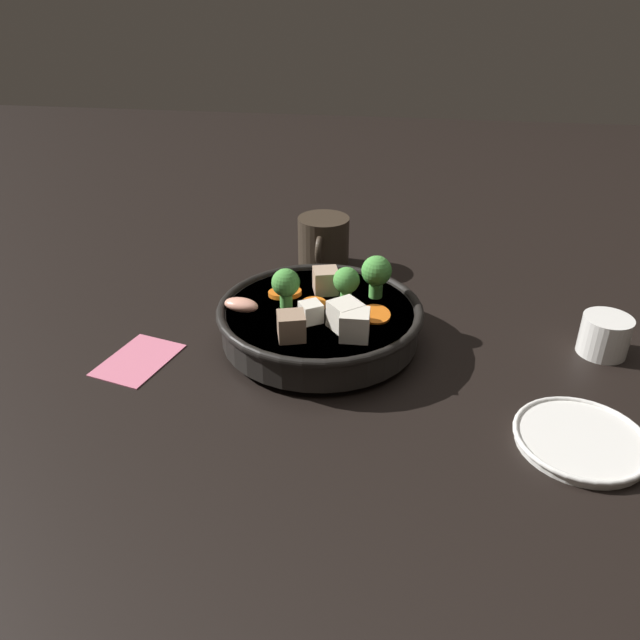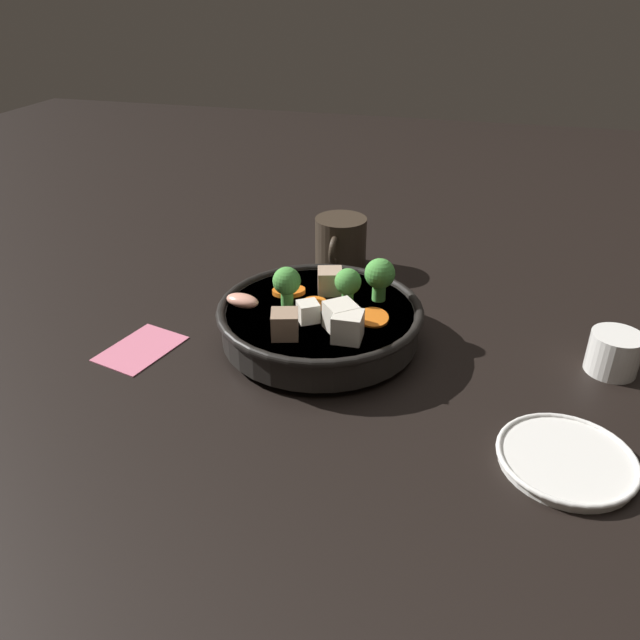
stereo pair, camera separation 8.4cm
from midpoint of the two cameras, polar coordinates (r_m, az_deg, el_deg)
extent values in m
plane|color=black|center=(0.86, -2.80, -2.13)|extent=(3.00, 3.00, 0.00)
cylinder|color=black|center=(0.85, -2.81, -1.84)|extent=(0.15, 0.15, 0.01)
cylinder|color=black|center=(0.84, -2.85, -0.33)|extent=(0.26, 0.26, 0.04)
torus|color=black|center=(0.83, -2.89, 0.92)|extent=(0.28, 0.28, 0.01)
cylinder|color=brown|center=(0.84, -2.87, 0.23)|extent=(0.25, 0.25, 0.02)
cylinder|color=orange|center=(0.84, -3.45, 1.38)|extent=(0.05, 0.05, 0.01)
cylinder|color=orange|center=(0.87, -5.99, 2.41)|extent=(0.06, 0.06, 0.01)
cylinder|color=orange|center=(0.81, 2.13, 0.34)|extent=(0.05, 0.05, 0.01)
cylinder|color=#59B84C|center=(0.84, -0.45, 2.16)|extent=(0.02, 0.02, 0.02)
sphere|color=#47933D|center=(0.83, -0.46, 3.58)|extent=(0.04, 0.04, 0.04)
cylinder|color=#59B84C|center=(0.83, -6.05, 1.73)|extent=(0.02, 0.02, 0.02)
sphere|color=#47933D|center=(0.82, -6.13, 3.25)|extent=(0.04, 0.04, 0.04)
cylinder|color=#59B84C|center=(0.86, 2.34, 2.82)|extent=(0.02, 0.02, 0.02)
sphere|color=#47933D|center=(0.84, 2.37, 4.45)|extent=(0.04, 0.04, 0.04)
cube|color=silver|center=(0.76, 0.03, -0.52)|extent=(0.04, 0.04, 0.04)
cube|color=silver|center=(0.80, -3.85, 0.64)|extent=(0.04, 0.04, 0.03)
cube|color=tan|center=(0.87, -2.02, 3.52)|extent=(0.04, 0.04, 0.03)
cube|color=#9E7F66|center=(0.76, -5.80, -0.65)|extent=(0.04, 0.04, 0.03)
cube|color=silver|center=(0.78, -0.74, 0.32)|extent=(0.05, 0.05, 0.04)
ellipsoid|color=#EA9E84|center=(0.83, -10.08, 1.30)|extent=(0.04, 0.05, 0.02)
cylinder|color=white|center=(0.72, 19.64, -10.49)|extent=(0.14, 0.14, 0.01)
torus|color=white|center=(0.72, 19.71, -10.19)|extent=(0.14, 0.14, 0.01)
cylinder|color=white|center=(0.88, 22.17, -1.39)|extent=(0.06, 0.06, 0.05)
cylinder|color=brown|center=(0.88, 22.36, -0.50)|extent=(0.05, 0.05, 0.00)
cylinder|color=#33281E|center=(1.06, -1.95, 7.07)|extent=(0.09, 0.09, 0.09)
torus|color=#33281E|center=(1.02, -2.40, 6.38)|extent=(0.05, 0.01, 0.05)
cube|color=#D16B84|center=(0.86, -19.00, -3.52)|extent=(0.13, 0.10, 0.00)
camera|label=1|loc=(0.04, -92.86, -1.62)|focal=35.00mm
camera|label=2|loc=(0.04, 87.14, 1.62)|focal=35.00mm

